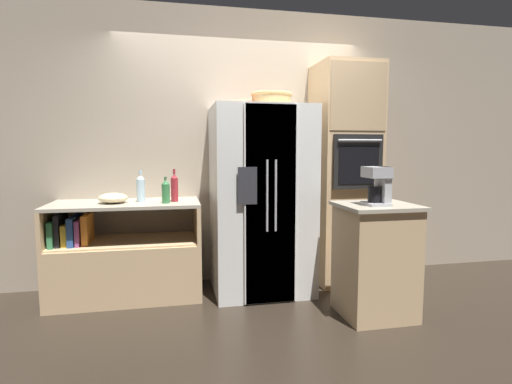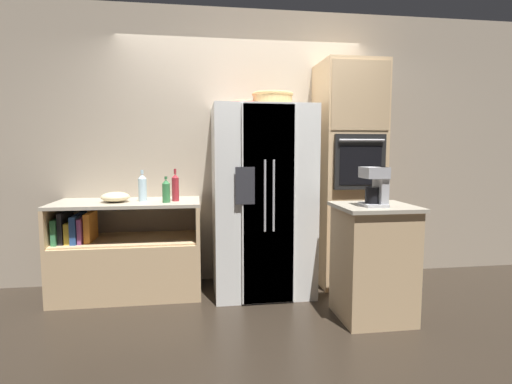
{
  "view_description": "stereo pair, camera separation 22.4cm",
  "coord_description": "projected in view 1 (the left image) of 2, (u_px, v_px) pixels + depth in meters",
  "views": [
    {
      "loc": [
        -0.69,
        -3.71,
        1.37
      ],
      "look_at": [
        0.07,
        -0.07,
        0.98
      ],
      "focal_mm": 28.0,
      "sensor_mm": 36.0,
      "label": 1
    },
    {
      "loc": [
        -0.47,
        -3.75,
        1.37
      ],
      "look_at": [
        0.07,
        -0.07,
        0.98
      ],
      "focal_mm": 28.0,
      "sensor_mm": 36.0,
      "label": 2
    }
  ],
  "objects": [
    {
      "name": "island_counter",
      "position": [
        375.0,
        260.0,
        3.29
      ],
      "size": [
        0.6,
        0.57,
        0.93
      ],
      "color": "tan",
      "rests_on": "ground_plane"
    },
    {
      "name": "coffee_maker",
      "position": [
        379.0,
        184.0,
        3.15
      ],
      "size": [
        0.17,
        0.2,
        0.31
      ],
      "color": "#B2B2B7",
      "rests_on": "island_counter"
    },
    {
      "name": "wicker_basket",
      "position": [
        271.0,
        100.0,
        3.82
      ],
      "size": [
        0.39,
        0.39,
        0.13
      ],
      "color": "tan",
      "rests_on": "refrigerator"
    },
    {
      "name": "ground_plane",
      "position": [
        248.0,
        291.0,
        3.9
      ],
      "size": [
        20.0,
        20.0,
        0.0
      ],
      "primitive_type": "plane",
      "color": "black"
    },
    {
      "name": "mixing_bowl",
      "position": [
        113.0,
        198.0,
        3.6
      ],
      "size": [
        0.26,
        0.26,
        0.09
      ],
      "color": "beige",
      "rests_on": "counter_left"
    },
    {
      "name": "bottle_short",
      "position": [
        141.0,
        188.0,
        3.67
      ],
      "size": [
        0.08,
        0.08,
        0.29
      ],
      "color": "silver",
      "rests_on": "counter_left"
    },
    {
      "name": "wall_back",
      "position": [
        240.0,
        147.0,
        4.19
      ],
      "size": [
        12.0,
        0.06,
        2.8
      ],
      "color": "tan",
      "rests_on": "ground_plane"
    },
    {
      "name": "bottle_tall",
      "position": [
        166.0,
        191.0,
        3.6
      ],
      "size": [
        0.07,
        0.07,
        0.24
      ],
      "color": "#33723F",
      "rests_on": "counter_left"
    },
    {
      "name": "fruit_bowl",
      "position": [
        242.0,
        103.0,
        3.82
      ],
      "size": [
        0.29,
        0.29,
        0.07
      ],
      "color": "#DB664C",
      "rests_on": "refrigerator"
    },
    {
      "name": "refrigerator",
      "position": [
        261.0,
        200.0,
        3.85
      ],
      "size": [
        0.93,
        0.83,
        1.78
      ],
      "color": "silver",
      "rests_on": "ground_plane"
    },
    {
      "name": "bottle_wide",
      "position": [
        174.0,
        188.0,
        3.71
      ],
      "size": [
        0.07,
        0.07,
        0.3
      ],
      "color": "maroon",
      "rests_on": "counter_left"
    },
    {
      "name": "counter_left",
      "position": [
        125.0,
        262.0,
        3.72
      ],
      "size": [
        1.34,
        0.66,
        0.89
      ],
      "color": "tan",
      "rests_on": "ground_plane"
    },
    {
      "name": "wall_oven",
      "position": [
        344.0,
        174.0,
        4.11
      ],
      "size": [
        0.61,
        0.65,
        2.23
      ],
      "color": "tan",
      "rests_on": "ground_plane"
    }
  ]
}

